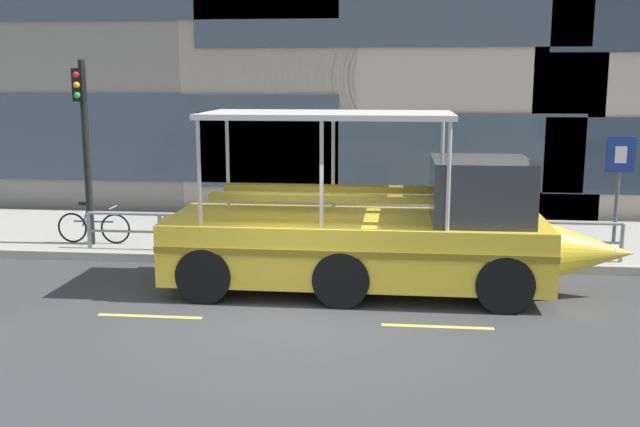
{
  "coord_description": "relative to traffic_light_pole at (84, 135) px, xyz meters",
  "views": [
    {
      "loc": [
        1.75,
        -11.98,
        3.95
      ],
      "look_at": [
        0.18,
        2.27,
        1.3
      ],
      "focal_mm": 41.17,
      "sensor_mm": 36.0,
      "label": 1
    }
  ],
  "objects": [
    {
      "name": "ground_plane",
      "position": [
        5.3,
        -3.79,
        -2.71
      ],
      "size": [
        120.0,
        120.0,
        0.0
      ],
      "primitive_type": "plane",
      "color": "#3D3D3F"
    },
    {
      "name": "sidewalk",
      "position": [
        5.3,
        1.81,
        -2.62
      ],
      "size": [
        32.0,
        4.8,
        0.18
      ],
      "primitive_type": "cube",
      "color": "#A8A59E",
      "rests_on": "ground_plane"
    },
    {
      "name": "curb_edge",
      "position": [
        5.3,
        -0.68,
        -2.62
      ],
      "size": [
        32.0,
        0.18,
        0.18
      ],
      "primitive_type": "cube",
      "color": "#B2ADA3",
      "rests_on": "ground_plane"
    },
    {
      "name": "lane_centreline",
      "position": [
        5.3,
        -4.33,
        -2.7
      ],
      "size": [
        25.8,
        0.12,
        0.01
      ],
      "color": "#DBD64C",
      "rests_on": "ground_plane"
    },
    {
      "name": "curb_guardrail",
      "position": [
        5.89,
        -0.34,
        -1.97
      ],
      "size": [
        11.62,
        0.09,
        0.84
      ],
      "color": "gray",
      "rests_on": "sidewalk"
    },
    {
      "name": "traffic_light_pole",
      "position": [
        0.0,
        0.0,
        0.0
      ],
      "size": [
        0.24,
        0.46,
        4.17
      ],
      "color": "black",
      "rests_on": "sidewalk"
    },
    {
      "name": "parking_sign",
      "position": [
        11.7,
        0.39,
        -0.79
      ],
      "size": [
        0.6,
        0.12,
        2.55
      ],
      "color": "#4C4F54",
      "rests_on": "sidewalk"
    },
    {
      "name": "leaned_bicycle",
      "position": [
        0.02,
        0.16,
        -2.15
      ],
      "size": [
        1.74,
        0.46,
        0.96
      ],
      "color": "black",
      "rests_on": "sidewalk"
    },
    {
      "name": "duck_tour_boat",
      "position": [
        6.76,
        -2.35,
        -1.63
      ],
      "size": [
        8.72,
        2.51,
        3.34
      ],
      "color": "yellow",
      "rests_on": "ground_plane"
    },
    {
      "name": "pedestrian_near_bow",
      "position": [
        9.59,
        0.53,
        -1.6
      ],
      "size": [
        0.34,
        0.33,
        1.54
      ],
      "color": "#1E2338",
      "rests_on": "sidewalk"
    }
  ]
}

